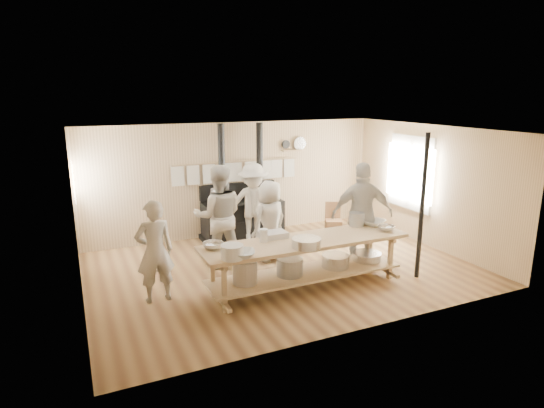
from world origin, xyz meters
name	(u,v)px	position (x,y,z in m)	size (l,w,h in m)	color
ground	(282,269)	(0.00, 0.00, 0.00)	(7.00, 7.00, 0.00)	brown
room_shell	(283,185)	(0.00, 0.00, 1.62)	(7.00, 7.00, 7.00)	tan
window_right	(411,173)	(3.47, 0.60, 1.50)	(0.09, 1.50, 1.65)	beige
left_opening	(74,182)	(-3.45, 2.00, 1.60)	(0.00, 0.90, 0.90)	white
stove	(242,215)	(-0.01, 2.12, 0.52)	(1.90, 0.75, 2.60)	black
towel_rail	(237,169)	(0.00, 2.40, 1.55)	(3.00, 0.04, 0.47)	#9F8A5B
back_wall_shelf	(294,146)	(1.46, 2.43, 2.00)	(0.63, 0.14, 0.32)	#9F8A5B
prep_table	(305,258)	(-0.01, -0.90, 0.52)	(3.60, 0.90, 0.85)	#9F8A5B
support_post	(422,207)	(2.05, -1.35, 1.30)	(0.08, 0.08, 2.60)	black
cook_far_left	(155,251)	(-2.41, -0.37, 0.83)	(0.60, 0.40, 1.66)	#A59D92
cook_left	(219,216)	(-1.02, 0.67, 0.98)	(0.95, 0.74, 1.96)	#A59D92
cook_center	(270,221)	(-0.01, 0.56, 0.80)	(0.78, 0.51, 1.60)	#A59D92
cook_right	(362,214)	(1.48, -0.39, 1.00)	(1.17, 0.49, 2.00)	#A59D92
cook_by_window	(253,205)	(0.03, 1.53, 0.90)	(1.16, 0.67, 1.79)	#A59D92
chair	(333,226)	(1.95, 1.35, 0.23)	(0.48, 0.48, 0.78)	brown
bowl_white_a	(241,254)	(-1.28, -1.23, 0.90)	(0.41, 0.41, 0.10)	silver
bowl_steel_a	(213,246)	(-1.55, -0.69, 0.90)	(0.33, 0.33, 0.10)	silver
bowl_white_b	(373,222)	(1.55, -0.65, 0.90)	(0.43, 0.43, 0.10)	silver
bowl_steel_b	(386,228)	(1.55, -1.03, 0.90)	(0.30, 0.30, 0.09)	silver
roasting_pan	(273,235)	(-0.45, -0.57, 0.90)	(0.45, 0.30, 0.10)	#B2B2B7
mixing_bowl_large	(306,243)	(-0.17, -1.23, 0.93)	(0.47, 0.47, 0.15)	silver
bucket_galv	(357,219)	(1.24, -0.57, 0.98)	(0.28, 0.28, 0.26)	gray
deep_bowl_enamel	(232,252)	(-1.42, -1.23, 0.96)	(0.34, 0.34, 0.21)	silver
pitcher	(264,235)	(-0.68, -0.70, 0.96)	(0.14, 0.14, 0.22)	silver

